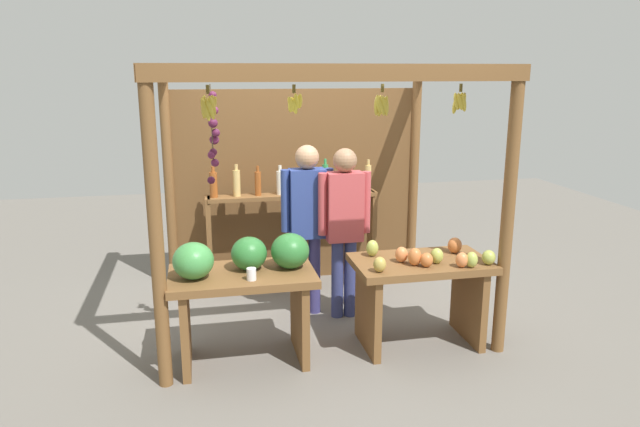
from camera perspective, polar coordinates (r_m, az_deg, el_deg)
ground_plane at (r=5.54m, az=-0.43°, el=-9.82°), size 12.00×12.00×0.00m
market_stall at (r=5.56m, az=-1.39°, el=4.83°), size 2.75×2.14×2.27m
fruit_counter_left at (r=4.50m, az=-7.51°, el=-6.51°), size 1.14×0.64×1.01m
fruit_counter_right at (r=4.84m, az=9.93°, el=-6.62°), size 1.10×0.64×0.87m
bottle_shelf_unit at (r=5.98m, az=-2.77°, el=0.08°), size 1.76×0.22×1.35m
vendor_man at (r=5.27m, az=-1.25°, el=-0.15°), size 0.48×0.21×1.59m
vendor_woman at (r=5.20m, az=2.40°, el=-0.49°), size 0.48×0.21×1.57m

